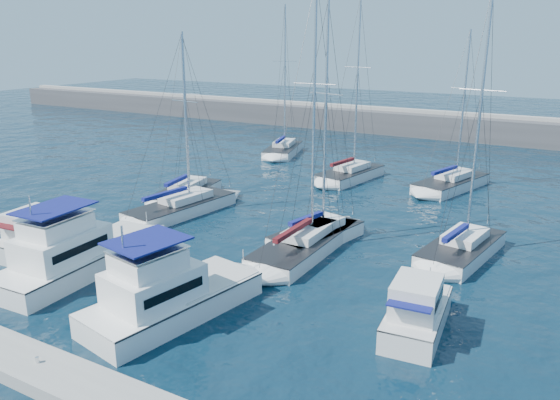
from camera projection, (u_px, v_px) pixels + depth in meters
The scene contains 16 objects.
ground at pixel (204, 275), 31.21m from camera, with size 220.00×220.00×0.00m, color black.
breakwater at pixel (435, 128), 74.30m from camera, with size 160.00×6.00×4.45m.
dock at pixel (39, 369), 21.94m from camera, with size 40.00×2.20×0.60m, color gray.
dock_cleat_centre at pixel (37, 360), 21.82m from camera, with size 0.16×0.16×0.25m, color silver.
motor_yacht_port_outer at pixel (41, 236), 34.67m from camera, with size 3.39×6.50×3.20m.
motor_yacht_port_inner at pixel (75, 255), 31.16m from camera, with size 3.99×10.65×4.69m.
motor_yacht_stbd_inner at pixel (166, 296), 26.25m from camera, with size 5.25×9.48×4.69m.
motor_yacht_stbd_outer at pixel (416, 314), 24.99m from camera, with size 2.85×5.83×3.20m.
sailboat_mid_a at pixel (186, 193), 45.56m from camera, with size 4.20×7.89×13.82m.
sailboat_mid_b at pixel (182, 207), 41.88m from camera, with size 4.36×9.47×13.58m.
sailboat_mid_c at pixel (317, 235), 36.02m from camera, with size 4.41×7.31×15.55m.
sailboat_mid_d at pixel (305, 244), 34.51m from camera, with size 3.28×9.67×16.73m.
sailboat_mid_e at pixel (462, 248), 33.70m from camera, with size 4.26×8.00×16.29m.
sailboat_back_a at pixel (283, 150), 62.84m from camera, with size 5.00×8.32×16.76m.
sailboat_back_b at pixel (349, 174), 51.75m from camera, with size 4.56×8.25×16.71m.
sailboat_back_c at pixel (451, 183), 48.70m from camera, with size 5.40×9.05×14.03m.
Camera 1 is at (17.80, -22.83, 13.17)m, focal length 35.00 mm.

